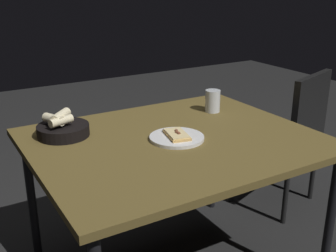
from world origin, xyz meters
name	(u,v)px	position (x,y,z in m)	size (l,w,h in m)	color
dining_table	(175,150)	(0.00, 0.00, 0.65)	(1.19, 0.97, 0.71)	brown
pizza_plate	(177,137)	(0.00, -0.02, 0.72)	(0.23, 0.23, 0.04)	silver
bread_basket	(63,129)	(-0.40, 0.27, 0.74)	(0.22, 0.22, 0.11)	black
beer_glass	(213,102)	(0.36, 0.22, 0.76)	(0.08, 0.08, 0.11)	silver
chair_near	(288,131)	(0.93, 0.22, 0.49)	(0.56, 0.56, 0.85)	#272727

